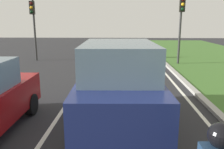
# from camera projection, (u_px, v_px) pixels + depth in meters

# --- Properties ---
(ground_plane) EXTENTS (60.00, 60.00, 0.00)m
(ground_plane) POSITION_uv_depth(u_px,v_px,m) (98.00, 78.00, 11.85)
(ground_plane) COLOR #262628
(lane_line_center) EXTENTS (0.12, 32.00, 0.01)m
(lane_line_center) POSITION_uv_depth(u_px,v_px,m) (84.00, 78.00, 11.88)
(lane_line_center) COLOR silver
(lane_line_center) RESTS_ON ground
(lane_line_right_edge) EXTENTS (0.12, 32.00, 0.01)m
(lane_line_right_edge) POSITION_uv_depth(u_px,v_px,m) (170.00, 78.00, 11.72)
(lane_line_right_edge) COLOR silver
(lane_line_right_edge) RESTS_ON ground
(curb_right) EXTENTS (0.24, 48.00, 0.12)m
(curb_right) POSITION_uv_depth(u_px,v_px,m) (180.00, 77.00, 11.69)
(curb_right) COLOR #9E9B93
(curb_right) RESTS_ON ground
(car_suv_ahead) EXTENTS (2.10, 4.56, 2.28)m
(car_suv_ahead) POSITION_uv_depth(u_px,v_px,m) (118.00, 86.00, 6.00)
(car_suv_ahead) COLOR navy
(car_suv_ahead) RESTS_ON ground
(traffic_light_near_right) EXTENTS (0.32, 0.50, 4.44)m
(traffic_light_near_right) POSITION_uv_depth(u_px,v_px,m) (181.00, 17.00, 14.82)
(traffic_light_near_right) COLOR #2D2D2D
(traffic_light_near_right) RESTS_ON ground
(traffic_light_overhead_left) EXTENTS (0.32, 0.50, 4.42)m
(traffic_light_overhead_left) POSITION_uv_depth(u_px,v_px,m) (33.00, 18.00, 16.42)
(traffic_light_overhead_left) COLOR #2D2D2D
(traffic_light_overhead_left) RESTS_ON ground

